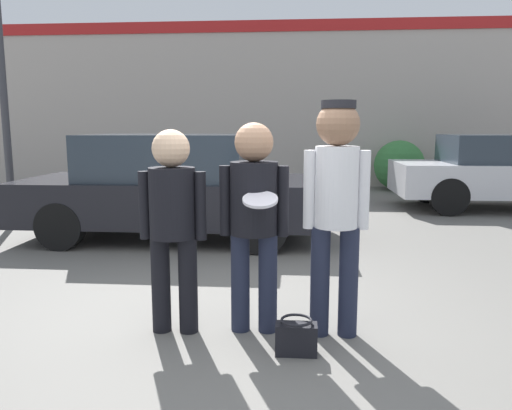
{
  "coord_description": "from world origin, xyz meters",
  "views": [
    {
      "loc": [
        0.38,
        -3.85,
        1.63
      ],
      "look_at": [
        0.05,
        0.15,
        1.0
      ],
      "focal_mm": 35.0,
      "sensor_mm": 36.0,
      "label": 1
    }
  ],
  "objects_px": {
    "person_left": "(173,215)",
    "shrub": "(399,165)",
    "parked_car_near": "(173,187)",
    "handbag": "(296,337)",
    "person_right": "(336,196)",
    "person_middle_with_frisbee": "(254,209)",
    "parked_car_far": "(506,172)"
  },
  "relations": [
    {
      "from": "parked_car_far",
      "to": "handbag",
      "type": "relative_size",
      "value": 14.37
    },
    {
      "from": "parked_car_far",
      "to": "person_middle_with_frisbee",
      "type": "bearing_deg",
      "value": -124.97
    },
    {
      "from": "person_middle_with_frisbee",
      "to": "shrub",
      "type": "xyz_separation_m",
      "value": [
        2.96,
        9.3,
        -0.35
      ]
    },
    {
      "from": "handbag",
      "to": "parked_car_far",
      "type": "bearing_deg",
      "value": 58.7
    },
    {
      "from": "person_middle_with_frisbee",
      "to": "shrub",
      "type": "bearing_deg",
      "value": 72.32
    },
    {
      "from": "person_left",
      "to": "shrub",
      "type": "xyz_separation_m",
      "value": [
        3.6,
        9.36,
        -0.31
      ]
    },
    {
      "from": "person_left",
      "to": "shrub",
      "type": "height_order",
      "value": "person_left"
    },
    {
      "from": "person_middle_with_frisbee",
      "to": "parked_car_far",
      "type": "relative_size",
      "value": 0.39
    },
    {
      "from": "person_left",
      "to": "parked_car_near",
      "type": "bearing_deg",
      "value": 104.04
    },
    {
      "from": "parked_car_near",
      "to": "handbag",
      "type": "bearing_deg",
      "value": -63.97
    },
    {
      "from": "shrub",
      "to": "handbag",
      "type": "relative_size",
      "value": 4.28
    },
    {
      "from": "parked_car_near",
      "to": "shrub",
      "type": "relative_size",
      "value": 3.39
    },
    {
      "from": "handbag",
      "to": "person_left",
      "type": "bearing_deg",
      "value": 160.84
    },
    {
      "from": "person_right",
      "to": "handbag",
      "type": "xyz_separation_m",
      "value": [
        -0.29,
        -0.37,
        -0.98
      ]
    },
    {
      "from": "parked_car_near",
      "to": "parked_car_far",
      "type": "bearing_deg",
      "value": 27.21
    },
    {
      "from": "person_left",
      "to": "shrub",
      "type": "distance_m",
      "value": 10.03
    },
    {
      "from": "person_right",
      "to": "shrub",
      "type": "xyz_separation_m",
      "value": [
        2.33,
        9.33,
        -0.47
      ]
    },
    {
      "from": "person_left",
      "to": "handbag",
      "type": "xyz_separation_m",
      "value": [
        0.97,
        -0.34,
        -0.82
      ]
    },
    {
      "from": "handbag",
      "to": "person_middle_with_frisbee",
      "type": "bearing_deg",
      "value": 130.4
    },
    {
      "from": "shrub",
      "to": "handbag",
      "type": "xyz_separation_m",
      "value": [
        -2.62,
        -9.7,
        -0.51
      ]
    },
    {
      "from": "person_middle_with_frisbee",
      "to": "parked_car_near",
      "type": "bearing_deg",
      "value": 113.98
    },
    {
      "from": "parked_car_far",
      "to": "handbag",
      "type": "bearing_deg",
      "value": -121.3
    },
    {
      "from": "person_right",
      "to": "parked_car_far",
      "type": "xyz_separation_m",
      "value": [
        3.82,
        6.4,
        -0.36
      ]
    },
    {
      "from": "person_left",
      "to": "parked_car_near",
      "type": "xyz_separation_m",
      "value": [
        -0.85,
        3.38,
        -0.2
      ]
    },
    {
      "from": "person_middle_with_frisbee",
      "to": "person_left",
      "type": "bearing_deg",
      "value": -174.44
    },
    {
      "from": "person_middle_with_frisbee",
      "to": "person_right",
      "type": "bearing_deg",
      "value": -2.74
    },
    {
      "from": "person_right",
      "to": "person_left",
      "type": "bearing_deg",
      "value": -178.58
    },
    {
      "from": "person_right",
      "to": "handbag",
      "type": "height_order",
      "value": "person_right"
    },
    {
      "from": "person_middle_with_frisbee",
      "to": "parked_car_far",
      "type": "distance_m",
      "value": 7.78
    },
    {
      "from": "parked_car_near",
      "to": "shrub",
      "type": "bearing_deg",
      "value": 53.41
    },
    {
      "from": "person_right",
      "to": "parked_car_near",
      "type": "bearing_deg",
      "value": 122.16
    },
    {
      "from": "handbag",
      "to": "parked_car_near",
      "type": "bearing_deg",
      "value": 116.03
    }
  ]
}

